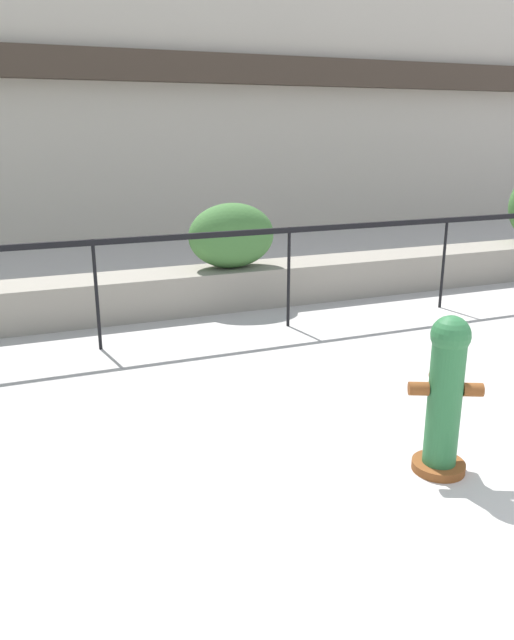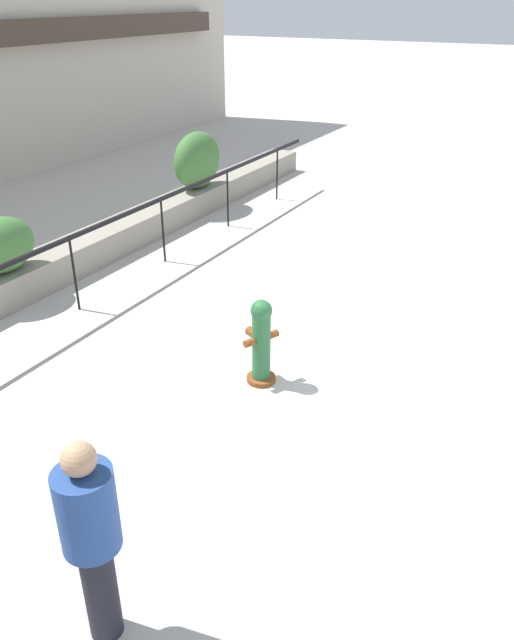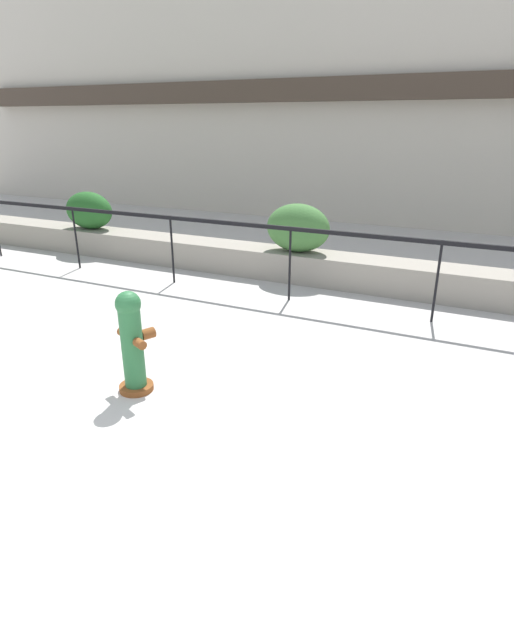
% 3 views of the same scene
% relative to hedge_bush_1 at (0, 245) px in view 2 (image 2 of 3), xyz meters
% --- Properties ---
extents(ground_plane, '(120.00, 120.00, 0.00)m').
position_rel_hedge_bush_1_xyz_m(ground_plane, '(0.29, -6.00, -0.91)').
color(ground_plane, '#BCB7B2').
extents(planter_wall_low, '(18.00, 0.70, 0.50)m').
position_rel_hedge_bush_1_xyz_m(planter_wall_low, '(0.29, 0.00, -0.66)').
color(planter_wall_low, gray).
rests_on(planter_wall_low, ground).
extents(fence_railing_segment, '(15.00, 0.05, 1.15)m').
position_rel_hedge_bush_1_xyz_m(fence_railing_segment, '(0.29, -1.10, 0.11)').
color(fence_railing_segment, black).
rests_on(fence_railing_segment, ground).
extents(hedge_bush_1, '(1.12, 0.70, 0.82)m').
position_rel_hedge_bush_1_xyz_m(hedge_bush_1, '(0.00, 0.00, 0.00)').
color(hedge_bush_1, '#427538').
rests_on(hedge_bush_1, planter_wall_low).
extents(hedge_bush_2, '(1.38, 0.70, 1.16)m').
position_rel_hedge_bush_1_xyz_m(hedge_bush_2, '(5.19, 0.00, 0.17)').
color(hedge_bush_2, '#427538').
rests_on(hedge_bush_2, planter_wall_low).
extents(fire_hydrant, '(0.47, 0.48, 1.08)m').
position_rel_hedge_bush_1_xyz_m(fire_hydrant, '(-0.10, -4.39, -0.36)').
color(fire_hydrant, brown).
rests_on(fire_hydrant, ground).
extents(pedestrian, '(0.44, 0.44, 1.73)m').
position_rel_hedge_bush_1_xyz_m(pedestrian, '(-3.59, -5.00, 0.08)').
color(pedestrian, black).
rests_on(pedestrian, ground).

